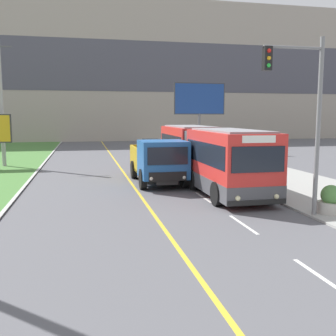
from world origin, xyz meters
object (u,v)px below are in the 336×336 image
at_px(billboard_large, 199,101).
at_px(dump_truck, 160,162).
at_px(traffic_light_mast, 304,105).
at_px(utility_pole_far, 1,98).
at_px(city_bus, 207,155).
at_px(planter_round_near, 331,201).
at_px(planter_round_second, 272,182).
at_px(car_distant, 152,147).

bearing_deg(billboard_large, dump_truck, -113.07).
bearing_deg(traffic_light_mast, dump_truck, 115.36).
bearing_deg(utility_pole_far, city_bus, -40.43).
relative_size(utility_pole_far, traffic_light_mast, 1.52).
relative_size(planter_round_near, planter_round_second, 0.97).
xyz_separation_m(utility_pole_far, traffic_light_mast, (13.36, -17.92, -0.87)).
relative_size(dump_truck, traffic_light_mast, 0.98).
bearing_deg(planter_round_near, billboard_large, 84.71).
xyz_separation_m(car_distant, traffic_light_mast, (1.12, -24.87, 3.37)).
height_order(car_distant, planter_round_near, car_distant).
bearing_deg(city_bus, car_distant, 89.93).
xyz_separation_m(dump_truck, planter_round_second, (4.83, -3.32, -0.69)).
height_order(city_bus, dump_truck, city_bus).
distance_m(car_distant, planter_round_second, 20.56).
bearing_deg(utility_pole_far, planter_round_near, -50.59).
xyz_separation_m(dump_truck, traffic_light_mast, (3.67, -7.75, 2.81)).
bearing_deg(planter_round_near, dump_truck, 122.95).
distance_m(utility_pole_far, traffic_light_mast, 22.37).
height_order(dump_truck, car_distant, dump_truck).
bearing_deg(traffic_light_mast, car_distant, 92.59).
bearing_deg(billboard_large, traffic_light_mast, -98.28).
bearing_deg(dump_truck, car_distant, 81.53).
distance_m(traffic_light_mast, planter_round_near, 3.75).
bearing_deg(planter_round_second, dump_truck, 145.52).
height_order(car_distant, billboard_large, billboard_large).
relative_size(utility_pole_far, planter_round_second, 8.88).
distance_m(traffic_light_mast, planter_round_second, 5.76).
distance_m(utility_pole_far, planter_round_second, 20.29).
bearing_deg(planter_round_near, utility_pole_far, 129.41).
distance_m(car_distant, utility_pole_far, 14.70).
bearing_deg(traffic_light_mast, city_bus, 98.66).
bearing_deg(traffic_light_mast, planter_round_near, 2.23).
height_order(car_distant, planter_round_second, car_distant).
relative_size(traffic_light_mast, billboard_large, 0.93).
xyz_separation_m(traffic_light_mast, planter_round_second, (1.16, 4.44, -3.50)).
bearing_deg(billboard_large, city_bus, -105.34).
distance_m(dump_truck, traffic_light_mast, 9.03).
relative_size(city_bus, planter_round_second, 11.83).
xyz_separation_m(utility_pole_far, billboard_large, (16.98, 6.95, 0.21)).
xyz_separation_m(traffic_light_mast, billboard_large, (3.62, 24.87, 1.09)).
bearing_deg(dump_truck, city_bus, -5.48).
relative_size(city_bus, car_distant, 3.02).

